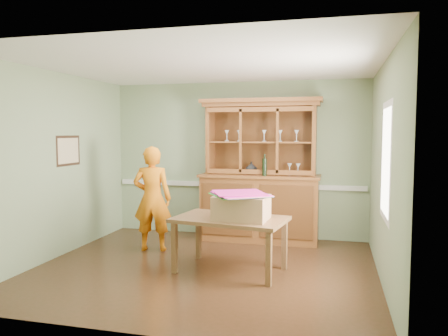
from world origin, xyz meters
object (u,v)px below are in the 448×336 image
(person, at_px, (152,199))
(china_hutch, at_px, (260,191))
(dining_table, at_px, (230,224))
(cardboard_box, at_px, (242,208))

(person, bearing_deg, china_hutch, -156.64)
(dining_table, bearing_deg, cardboard_box, -18.95)
(china_hutch, xyz_separation_m, cardboard_box, (0.08, -1.84, 0.03))
(china_hutch, distance_m, person, 1.83)
(dining_table, xyz_separation_m, cardboard_box, (0.17, -0.09, 0.24))
(cardboard_box, xyz_separation_m, person, (-1.58, 0.80, -0.06))
(cardboard_box, bearing_deg, dining_table, 152.27)
(dining_table, bearing_deg, person, 162.10)
(china_hutch, height_order, dining_table, china_hutch)
(china_hutch, relative_size, dining_table, 1.55)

